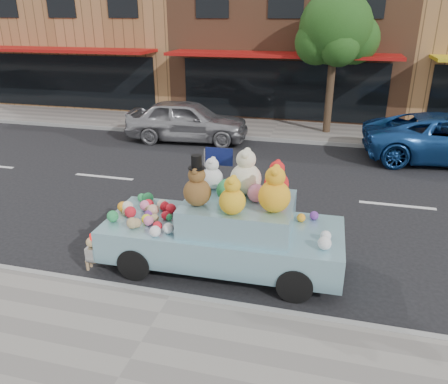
% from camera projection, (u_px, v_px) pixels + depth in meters
% --- Properties ---
extents(ground, '(120.00, 120.00, 0.00)m').
position_uv_depth(ground, '(239.00, 190.00, 11.68)').
color(ground, black).
rests_on(ground, ground).
extents(near_sidewalk, '(60.00, 3.00, 0.12)m').
position_uv_depth(near_sidewalk, '(131.00, 362.00, 5.84)').
color(near_sidewalk, gray).
rests_on(near_sidewalk, ground).
extents(far_sidewalk, '(60.00, 3.00, 0.12)m').
position_uv_depth(far_sidewalk, '(275.00, 130.00, 17.48)').
color(far_sidewalk, gray).
rests_on(far_sidewalk, ground).
extents(near_kerb, '(60.00, 0.12, 0.13)m').
position_uv_depth(near_kerb, '(171.00, 297.00, 7.18)').
color(near_kerb, gray).
rests_on(near_kerb, ground).
extents(far_kerb, '(60.00, 0.12, 0.13)m').
position_uv_depth(far_kerb, '(269.00, 139.00, 16.13)').
color(far_kerb, gray).
rests_on(far_kerb, ground).
extents(storefront_left, '(10.00, 9.80, 7.30)m').
position_uv_depth(storefront_left, '(108.00, 28.00, 23.36)').
color(storefront_left, '#A27044').
rests_on(storefront_left, ground).
extents(storefront_mid, '(10.00, 9.80, 7.30)m').
position_uv_depth(storefront_mid, '(295.00, 30.00, 21.01)').
color(storefront_mid, brown).
rests_on(storefront_mid, ground).
extents(street_tree, '(3.00, 2.70, 5.22)m').
position_uv_depth(street_tree, '(336.00, 34.00, 15.67)').
color(street_tree, '#38281C').
rests_on(street_tree, ground).
extents(car_silver, '(4.58, 2.15, 1.51)m').
position_uv_depth(car_silver, '(187.00, 121.00, 15.94)').
color(car_silver, '#9E9EA2').
rests_on(car_silver, ground).
extents(art_car, '(4.52, 1.87, 2.24)m').
position_uv_depth(art_car, '(224.00, 227.00, 7.90)').
color(art_car, black).
rests_on(art_car, ground).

